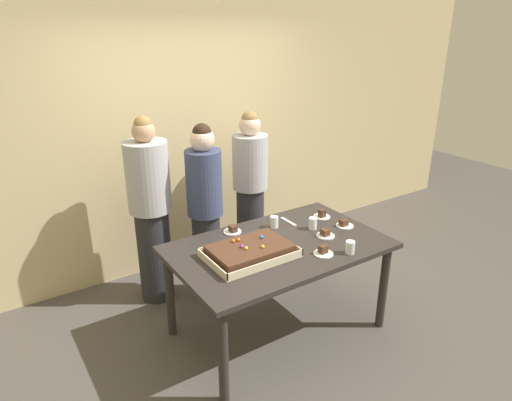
# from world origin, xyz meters

# --- Properties ---
(ground_plane) EXTENTS (12.00, 12.00, 0.00)m
(ground_plane) POSITION_xyz_m (0.00, 0.00, 0.00)
(ground_plane) COLOR #4C4742
(interior_back_panel) EXTENTS (8.00, 0.12, 3.00)m
(interior_back_panel) POSITION_xyz_m (0.00, 1.60, 1.50)
(interior_back_panel) COLOR #CCB784
(interior_back_panel) RESTS_ON ground_plane
(party_table) EXTENTS (1.68, 1.04, 0.80)m
(party_table) POSITION_xyz_m (0.00, 0.00, 0.71)
(party_table) COLOR #2D2826
(party_table) RESTS_ON ground_plane
(sheet_cake) EXTENTS (0.65, 0.45, 0.11)m
(sheet_cake) POSITION_xyz_m (-0.29, -0.03, 0.84)
(sheet_cake) COLOR beige
(sheet_cake) RESTS_ON party_table
(plated_slice_near_left) EXTENTS (0.15, 0.15, 0.08)m
(plated_slice_near_left) POSITION_xyz_m (0.63, 0.22, 0.82)
(plated_slice_near_left) COLOR white
(plated_slice_near_left) RESTS_ON party_table
(plated_slice_near_right) EXTENTS (0.15, 0.15, 0.07)m
(plated_slice_near_right) POSITION_xyz_m (0.19, -0.31, 0.82)
(plated_slice_near_right) COLOR white
(plated_slice_near_right) RESTS_ON party_table
(plated_slice_far_left) EXTENTS (0.15, 0.15, 0.06)m
(plated_slice_far_left) POSITION_xyz_m (0.40, -0.09, 0.82)
(plated_slice_far_left) COLOR white
(plated_slice_far_left) RESTS_ON party_table
(plated_slice_far_right) EXTENTS (0.15, 0.15, 0.06)m
(plated_slice_far_right) POSITION_xyz_m (-0.19, 0.39, 0.82)
(plated_slice_far_right) COLOR white
(plated_slice_far_right) RESTS_ON party_table
(plated_slice_center_front) EXTENTS (0.15, 0.15, 0.06)m
(plated_slice_center_front) POSITION_xyz_m (0.67, -0.03, 0.82)
(plated_slice_center_front) COLOR white
(plated_slice_center_front) RESTS_ON party_table
(drink_cup_nearest) EXTENTS (0.07, 0.07, 0.10)m
(drink_cup_nearest) POSITION_xyz_m (0.16, 0.28, 0.85)
(drink_cup_nearest) COLOR white
(drink_cup_nearest) RESTS_ON party_table
(drink_cup_middle) EXTENTS (0.07, 0.07, 0.10)m
(drink_cup_middle) POSITION_xyz_m (0.41, 0.08, 0.85)
(drink_cup_middle) COLOR white
(drink_cup_middle) RESTS_ON party_table
(drink_cup_far_end) EXTENTS (0.07, 0.07, 0.10)m
(drink_cup_far_end) POSITION_xyz_m (0.37, -0.41, 0.85)
(drink_cup_far_end) COLOR white
(drink_cup_far_end) RESTS_ON party_table
(cake_server_utensil) EXTENTS (0.03, 0.20, 0.01)m
(cake_server_utensil) POSITION_xyz_m (0.33, 0.31, 0.80)
(cake_server_utensil) COLOR silver
(cake_server_utensil) RESTS_ON party_table
(person_serving_front) EXTENTS (0.38, 0.38, 1.72)m
(person_serving_front) POSITION_xyz_m (-0.65, 1.03, 0.88)
(person_serving_front) COLOR #28282D
(person_serving_front) RESTS_ON ground_plane
(person_green_shirt_behind) EXTENTS (0.36, 0.36, 1.62)m
(person_green_shirt_behind) POSITION_xyz_m (0.47, 1.15, 0.84)
(person_green_shirt_behind) COLOR #28282D
(person_green_shirt_behind) RESTS_ON ground_plane
(person_striped_tie_right) EXTENTS (0.32, 0.32, 1.64)m
(person_striped_tie_right) POSITION_xyz_m (-0.22, 0.82, 0.86)
(person_striped_tie_right) COLOR #28282D
(person_striped_tie_right) RESTS_ON ground_plane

